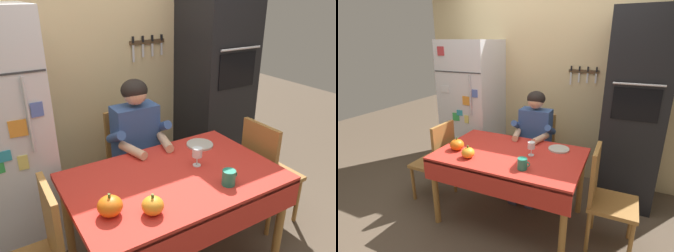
% 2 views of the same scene
% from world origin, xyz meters
% --- Properties ---
extents(back_wall_assembly, '(3.70, 0.13, 2.60)m').
position_xyz_m(back_wall_assembly, '(0.05, 1.35, 1.30)').
color(back_wall_assembly, '#D1B784').
rests_on(back_wall_assembly, ground).
extents(wall_oven, '(0.60, 0.64, 2.10)m').
position_xyz_m(wall_oven, '(1.05, 1.00, 1.05)').
color(wall_oven, black).
rests_on(wall_oven, ground).
extents(dining_table, '(1.40, 0.90, 0.74)m').
position_xyz_m(dining_table, '(0.00, 0.08, 0.66)').
color(dining_table, '#9E6B33').
rests_on(dining_table, ground).
extents(chair_behind_person, '(0.40, 0.40, 0.93)m').
position_xyz_m(chair_behind_person, '(0.03, 0.87, 0.51)').
color(chair_behind_person, '#9E6B33').
rests_on(chair_behind_person, ground).
extents(seated_person, '(0.47, 0.55, 1.25)m').
position_xyz_m(seated_person, '(0.03, 0.68, 0.74)').
color(seated_person, '#38384C').
rests_on(seated_person, ground).
extents(chair_right_side, '(0.40, 0.40, 0.93)m').
position_xyz_m(chair_right_side, '(0.90, 0.11, 0.51)').
color(chair_right_side, '#9E6B33').
rests_on(chair_right_side, ground).
extents(coffee_mug, '(0.11, 0.08, 0.10)m').
position_xyz_m(coffee_mug, '(0.23, -0.17, 0.79)').
color(coffee_mug, '#237F66').
rests_on(coffee_mug, dining_table).
extents(wine_glass, '(0.07, 0.07, 0.14)m').
position_xyz_m(wine_glass, '(0.20, 0.13, 0.84)').
color(wine_glass, white).
rests_on(wine_glass, dining_table).
extents(pumpkin_large, '(0.14, 0.14, 0.13)m').
position_xyz_m(pumpkin_large, '(-0.51, -0.06, 0.80)').
color(pumpkin_large, orange).
rests_on(pumpkin_large, dining_table).
extents(pumpkin_medium, '(0.12, 0.12, 0.12)m').
position_xyz_m(pumpkin_medium, '(-0.31, -0.17, 0.79)').
color(pumpkin_medium, orange).
rests_on(pumpkin_medium, dining_table).
extents(serving_tray, '(0.21, 0.21, 0.02)m').
position_xyz_m(serving_tray, '(0.41, 0.37, 0.75)').
color(serving_tray, '#B7B2A8').
rests_on(serving_tray, dining_table).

